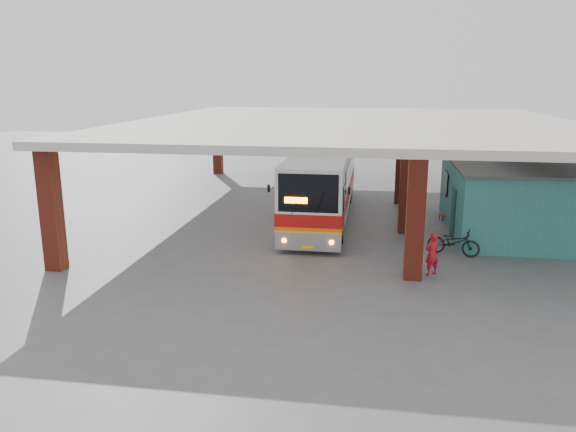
# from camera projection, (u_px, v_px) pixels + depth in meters

# --- Properties ---
(ground) EXTENTS (90.00, 90.00, 0.00)m
(ground) POSITION_uv_depth(u_px,v_px,m) (331.00, 249.00, 22.47)
(ground) COLOR #515154
(ground) RESTS_ON ground
(brick_columns) EXTENTS (20.10, 21.60, 4.35)m
(brick_columns) POSITION_uv_depth(u_px,v_px,m) (371.00, 175.00, 26.53)
(brick_columns) COLOR maroon
(brick_columns) RESTS_ON ground
(canopy_roof) EXTENTS (21.00, 23.00, 0.30)m
(canopy_roof) POSITION_uv_depth(u_px,v_px,m) (354.00, 123.00, 27.56)
(canopy_roof) COLOR beige
(canopy_roof) RESTS_ON brick_columns
(shop_building) EXTENTS (5.20, 8.20, 3.11)m
(shop_building) POSITION_uv_depth(u_px,v_px,m) (509.00, 196.00, 24.80)
(shop_building) COLOR #2C6F6F
(shop_building) RESTS_ON ground
(coach_bus) EXTENTS (2.65, 12.29, 3.57)m
(coach_bus) POSITION_uv_depth(u_px,v_px,m) (323.00, 182.00, 26.92)
(coach_bus) COLOR silver
(coach_bus) RESTS_ON ground
(motorcycle) EXTENTS (2.10, 1.27, 1.04)m
(motorcycle) POSITION_uv_depth(u_px,v_px,m) (454.00, 242.00, 21.54)
(motorcycle) COLOR black
(motorcycle) RESTS_ON ground
(pedestrian) EXTENTS (0.67, 0.62, 1.53)m
(pedestrian) POSITION_uv_depth(u_px,v_px,m) (432.00, 254.00, 19.30)
(pedestrian) COLOR red
(pedestrian) RESTS_ON ground
(red_chair) EXTENTS (0.57, 0.57, 0.88)m
(red_chair) POSITION_uv_depth(u_px,v_px,m) (447.00, 212.00, 26.87)
(red_chair) COLOR red
(red_chair) RESTS_ON ground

